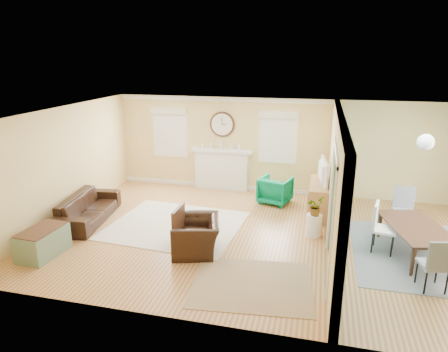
{
  "coord_description": "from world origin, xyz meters",
  "views": [
    {
      "loc": [
        1.15,
        -7.67,
        3.72
      ],
      "look_at": [
        -0.8,
        0.3,
        1.2
      ],
      "focal_mm": 32.0,
      "sensor_mm": 36.0,
      "label": 1
    }
  ],
  "objects": [
    {
      "name": "potted_plant",
      "position": [
        1.15,
        0.31,
        0.68
      ],
      "size": [
        0.44,
        0.46,
        0.41
      ],
      "primitive_type": "imported",
      "rotation": [
        0.0,
        0.0,
        1.16
      ],
      "color": "#337F33",
      "rests_on": "garden_stool"
    },
    {
      "name": "window_left",
      "position": [
        -3.05,
        2.95,
        1.66
      ],
      "size": [
        1.05,
        0.13,
        1.42
      ],
      "color": "white",
      "rests_on": "wall_back"
    },
    {
      "name": "wall_back",
      "position": [
        0.0,
        3.0,
        1.3
      ],
      "size": [
        9.0,
        0.02,
        2.6
      ],
      "primitive_type": "cube",
      "color": "#EDD07E",
      "rests_on": "ground"
    },
    {
      "name": "trunk",
      "position": [
        -3.87,
        -1.78,
        0.27
      ],
      "size": [
        0.63,
        0.97,
        0.54
      ],
      "color": "slate",
      "rests_on": "floor"
    },
    {
      "name": "credenza",
      "position": [
        1.23,
        1.56,
        0.4
      ],
      "size": [
        0.47,
        1.37,
        0.8
      ],
      "color": "#A46F44",
      "rests_on": "floor"
    },
    {
      "name": "sofa",
      "position": [
        -3.94,
        -0.08,
        0.31
      ],
      "size": [
        1.1,
        2.18,
        0.61
      ],
      "primitive_type": "imported",
      "rotation": [
        0.0,
        0.0,
        1.71
      ],
      "color": "black",
      "rests_on": "floor"
    },
    {
      "name": "wall_front",
      "position": [
        0.0,
        -3.0,
        1.3
      ],
      "size": [
        9.0,
        0.02,
        2.6
      ],
      "primitive_type": "cube",
      "color": "#EDD07E",
      "rests_on": "ground"
    },
    {
      "name": "wall_left",
      "position": [
        -4.5,
        0.0,
        1.3
      ],
      "size": [
        0.02,
        6.0,
        2.6
      ],
      "primitive_type": "cube",
      "color": "#EDD07E",
      "rests_on": "ground"
    },
    {
      "name": "partition",
      "position": [
        1.51,
        0.28,
        1.36
      ],
      "size": [
        0.17,
        6.0,
        2.6
      ],
      "color": "#EDD07E",
      "rests_on": "ground"
    },
    {
      "name": "rug_cream",
      "position": [
        -1.88,
        0.12,
        0.01
      ],
      "size": [
        3.02,
        2.67,
        0.02
      ],
      "primitive_type": "cube",
      "rotation": [
        0.0,
        0.0,
        -0.07
      ],
      "color": "beige",
      "rests_on": "floor"
    },
    {
      "name": "dining_chair_w",
      "position": [
        2.48,
        -0.08,
        0.58
      ],
      "size": [
        0.52,
        0.52,
        0.98
      ],
      "color": "white",
      "rests_on": "floor"
    },
    {
      "name": "ceiling",
      "position": [
        0.0,
        0.0,
        2.6
      ],
      "size": [
        9.0,
        6.0,
        0.02
      ],
      "primitive_type": "cube",
      "color": "white",
      "rests_on": "wall_back"
    },
    {
      "name": "window_right",
      "position": [
        0.05,
        2.95,
        1.66
      ],
      "size": [
        1.05,
        0.13,
        1.42
      ],
      "color": "white",
      "rests_on": "wall_back"
    },
    {
      "name": "rug_grey",
      "position": [
        3.08,
        -0.08,
        0.01
      ],
      "size": [
        2.3,
        2.88,
        0.01
      ],
      "primitive_type": "cube",
      "color": "slate",
      "rests_on": "floor"
    },
    {
      "name": "green_chair",
      "position": [
        0.12,
        2.11,
        0.35
      ],
      "size": [
        0.92,
        0.94,
        0.69
      ],
      "primitive_type": "imported",
      "rotation": [
        0.0,
        0.0,
        2.87
      ],
      "color": "#007259",
      "rests_on": "floor"
    },
    {
      "name": "eames_chair",
      "position": [
        -1.06,
        -0.93,
        0.33
      ],
      "size": [
        1.14,
        1.23,
        0.67
      ],
      "primitive_type": "imported",
      "rotation": [
        0.0,
        0.0,
        -1.29
      ],
      "color": "black",
      "rests_on": "floor"
    },
    {
      "name": "fireplace",
      "position": [
        -1.5,
        2.88,
        0.6
      ],
      "size": [
        1.7,
        0.3,
        1.17
      ],
      "color": "white",
      "rests_on": "ground"
    },
    {
      "name": "dining_chair_n",
      "position": [
        3.01,
        1.0,
        0.58
      ],
      "size": [
        0.45,
        0.45,
        0.99
      ],
      "color": "slate",
      "rests_on": "floor"
    },
    {
      "name": "dining_chair_s",
      "position": [
        3.08,
        -1.28,
        0.55
      ],
      "size": [
        0.49,
        0.49,
        0.94
      ],
      "color": "slate",
      "rests_on": "floor"
    },
    {
      "name": "dining_table",
      "position": [
        3.08,
        -0.08,
        0.3
      ],
      "size": [
        1.33,
        1.88,
        0.6
      ],
      "primitive_type": "imported",
      "rotation": [
        0.0,
        0.0,
        1.81
      ],
      "color": "#492919",
      "rests_on": "floor"
    },
    {
      "name": "wall_clock",
      "position": [
        -1.5,
        2.97,
        1.85
      ],
      "size": [
        0.7,
        0.07,
        0.7
      ],
      "color": "#492919",
      "rests_on": "wall_back"
    },
    {
      "name": "pendant",
      "position": [
        3.0,
        0.0,
        2.2
      ],
      "size": [
        0.3,
        0.3,
        0.55
      ],
      "color": "gold",
      "rests_on": "ceiling"
    },
    {
      "name": "rug_jute",
      "position": [
        0.21,
        -1.85,
        0.01
      ],
      "size": [
        2.16,
        1.83,
        0.01
      ],
      "primitive_type": "cube",
      "rotation": [
        0.0,
        0.0,
        0.11
      ],
      "color": "#A28260",
      "rests_on": "floor"
    },
    {
      "name": "tv",
      "position": [
        1.21,
        1.56,
        1.09
      ],
      "size": [
        0.26,
        1.0,
        0.57
      ],
      "primitive_type": "imported",
      "rotation": [
        0.0,
        0.0,
        1.7
      ],
      "color": "black",
      "rests_on": "credenza"
    },
    {
      "name": "garden_stool",
      "position": [
        1.15,
        0.31,
        0.24
      ],
      "size": [
        0.33,
        0.33,
        0.48
      ],
      "primitive_type": "cylinder",
      "color": "white",
      "rests_on": "floor"
    },
    {
      "name": "floor",
      "position": [
        0.0,
        0.0,
        0.0
      ],
      "size": [
        9.0,
        9.0,
        0.0
      ],
      "primitive_type": "plane",
      "color": "brown",
      "rests_on": "ground"
    }
  ]
}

